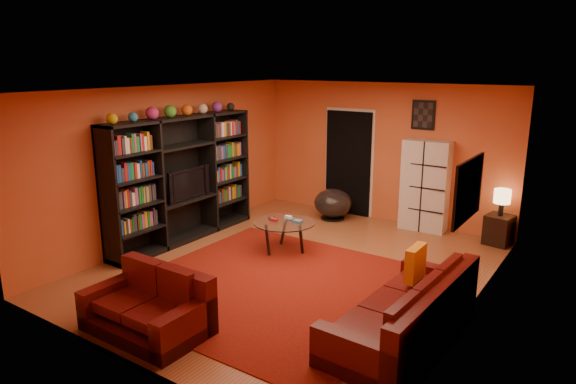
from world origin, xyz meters
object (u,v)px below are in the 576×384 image
Objects in this scene: coffee_table at (284,225)px; side_table at (499,230)px; sofa at (410,314)px; tv at (185,183)px; entertainment_unit at (182,179)px; loveseat at (152,306)px; bowl_chair at (333,203)px; table_lamp at (502,197)px; storage_cabinet at (425,186)px.

side_table is at bearing 39.79° from coffee_table.
sofa is at bearing -27.83° from coffee_table.
tv is at bearing -165.63° from coffee_table.
entertainment_unit is 3.19m from loveseat.
tv reaches higher than side_table.
tv reaches higher than bowl_chair.
coffee_table is 2.22× the size of table_lamp.
bowl_chair is at bearing 96.58° from coffee_table.
side_table is at bearing -26.55° from loveseat.
storage_cabinet is (1.44, 2.35, 0.36)m from coffee_table.
coffee_table is at bearing -140.21° from side_table.
entertainment_unit reaches higher than tv.
bowl_chair is at bearing 57.75° from entertainment_unit.
tv is 1.28× the size of bowl_chair.
tv is 0.94× the size of coffee_table.
bowl_chair is (-0.39, 4.86, 0.03)m from loveseat.
loveseat is 5.40m from storage_cabinet.
entertainment_unit is at bearing 170.27° from sofa.
entertainment_unit is 1.84× the size of storage_cabinet.
sofa is at bearing -74.69° from storage_cabinet.
sofa is 4.65× the size of side_table.
tv is 2.92m from bowl_chair.
side_table is (4.47, 2.74, -0.74)m from tv.
coffee_table is at bearing -124.09° from storage_cabinet.
tv reaches higher than coffee_table.
entertainment_unit is 1.92m from coffee_table.
table_lamp is at bearing -58.54° from tv.
table_lamp is at bearing 6.01° from bowl_chair.
storage_cabinet is (3.16, 2.79, -0.17)m from tv.
entertainment_unit reaches higher than side_table.
coffee_table is (1.72, 0.44, -0.53)m from tv.
tv is (0.05, 0.01, -0.06)m from entertainment_unit.
side_table is at bearing 90.67° from sofa.
bowl_chair is 1.45× the size of side_table.
table_lamp is (2.76, 2.30, 0.36)m from coffee_table.
sofa is at bearing -49.61° from bowl_chair.
sofa is at bearing -102.39° from tv.
side_table is (2.99, 0.31, -0.07)m from bowl_chair.
side_table is at bearing 31.29° from entertainment_unit.
entertainment_unit is 3.23× the size of tv.
coffee_table is 3.61m from table_lamp.
storage_cabinet is (3.21, 2.80, -0.23)m from entertainment_unit.
loveseat is 5.81m from table_lamp.
tv is at bearing -121.53° from bowl_chair.
sofa is 3.00m from coffee_table.
table_lamp is at bearing -26.55° from loveseat.
bowl_chair reaches higher than coffee_table.
entertainment_unit reaches higher than loveseat.
sofa is 3.70m from side_table.
bowl_chair is (-0.23, 1.98, -0.14)m from coffee_table.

